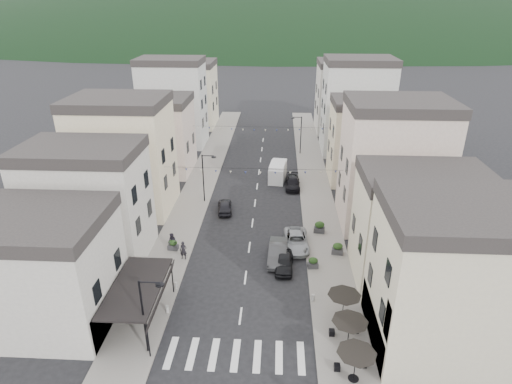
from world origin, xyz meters
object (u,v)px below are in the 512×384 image
parked_car_b (278,252)px  parked_car_d (293,183)px  delivery_van (278,171)px  pedestrian_a (183,250)px  parked_car_c (296,241)px  parked_car_a (284,262)px  parked_car_e (225,206)px  pedestrian_b (172,242)px

parked_car_b → parked_car_d: parked_car_b is taller
delivery_van → pedestrian_a: 21.87m
parked_car_c → pedestrian_a: pedestrian_a is taller
parked_car_a → parked_car_e: (-6.75, 11.09, 0.00)m
parked_car_c → delivery_van: 17.37m
parked_car_d → parked_car_e: 10.73m
parked_car_b → pedestrian_a: pedestrian_a is taller
parked_car_c → pedestrian_a: (-10.57, -2.85, 0.32)m
parked_car_d → parked_car_e: size_ratio=1.16×
parked_car_d → pedestrian_b: (-11.96, -15.90, 0.36)m
parked_car_b → delivery_van: size_ratio=0.92×
parked_car_e → parked_car_d: bearing=-145.2°
parked_car_e → pedestrian_b: size_ratio=2.17×
parked_car_b → pedestrian_a: bearing=-173.7°
parked_car_d → delivery_van: 3.40m
parked_car_a → pedestrian_a: 9.43m
pedestrian_a → parked_car_b: bearing=4.7°
parked_car_e → parked_car_a: bearing=113.9°
parked_car_b → parked_car_d: size_ratio=1.06×
parked_car_c → pedestrian_a: bearing=-167.2°
parked_car_c → parked_car_d: parked_car_c is taller
parked_car_b → parked_car_e: (-6.14, 9.62, -0.12)m
parked_car_e → parked_car_b: bearing=115.2°
parked_car_b → parked_car_e: bearing=125.4°
delivery_van → pedestrian_a: bearing=-106.9°
parked_car_e → parked_car_c: bearing=130.0°
parked_car_d → parked_car_e: (-7.94, -7.21, 0.01)m
parked_car_d → pedestrian_b: pedestrian_b is taller
pedestrian_b → delivery_van: bearing=91.2°
delivery_van → pedestrian_a: size_ratio=2.88×
parked_car_c → parked_car_d: (0.00, 14.52, -0.04)m
parked_car_c → parked_car_a: bearing=-109.7°
pedestrian_a → parked_car_c: bearing=16.3°
parked_car_b → pedestrian_b: bearing=177.6°
parked_car_c → pedestrian_a: 10.95m
pedestrian_a → delivery_van: bearing=68.0°
parked_car_e → delivery_van: bearing=-128.4°
parked_car_d → pedestrian_a: size_ratio=2.51×
pedestrian_a → parked_car_d: bearing=59.9°
parked_car_a → parked_car_e: size_ratio=1.00×
parked_car_a → parked_car_b: parked_car_b is taller
pedestrian_a → pedestrian_b: 2.03m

